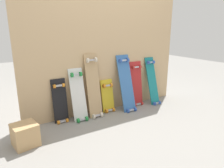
{
  "coord_description": "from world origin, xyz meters",
  "views": [
    {
      "loc": [
        -1.55,
        -2.62,
        1.27
      ],
      "look_at": [
        0.0,
        -0.07,
        0.44
      ],
      "focal_mm": 32.81,
      "sensor_mm": 36.0,
      "label": 1
    }
  ],
  "objects_px": {
    "skateboard_natural": "(94,88)",
    "skateboard_red": "(136,86)",
    "skateboard_blue": "(127,85)",
    "wooden_crate": "(25,135)",
    "skateboard_black": "(60,103)",
    "skateboard_teal": "(153,83)",
    "skateboard_white": "(79,97)",
    "skateboard_yellow": "(108,98)"
  },
  "relations": [
    {
      "from": "skateboard_white",
      "to": "skateboard_blue",
      "type": "xyz_separation_m",
      "value": [
        0.79,
        -0.04,
        0.06
      ]
    },
    {
      "from": "skateboard_yellow",
      "to": "wooden_crate",
      "type": "xyz_separation_m",
      "value": [
        -1.28,
        -0.37,
        -0.09
      ]
    },
    {
      "from": "skateboard_red",
      "to": "skateboard_teal",
      "type": "height_order",
      "value": "skateboard_teal"
    },
    {
      "from": "skateboard_white",
      "to": "skateboard_black",
      "type": "bearing_deg",
      "value": 167.21
    },
    {
      "from": "wooden_crate",
      "to": "skateboard_black",
      "type": "bearing_deg",
      "value": 36.25
    },
    {
      "from": "skateboard_natural",
      "to": "skateboard_yellow",
      "type": "distance_m",
      "value": 0.34
    },
    {
      "from": "skateboard_black",
      "to": "skateboard_natural",
      "type": "distance_m",
      "value": 0.52
    },
    {
      "from": "skateboard_white",
      "to": "skateboard_natural",
      "type": "distance_m",
      "value": 0.26
    },
    {
      "from": "skateboard_blue",
      "to": "skateboard_teal",
      "type": "relative_size",
      "value": 1.09
    },
    {
      "from": "skateboard_natural",
      "to": "skateboard_red",
      "type": "relative_size",
      "value": 1.22
    },
    {
      "from": "skateboard_teal",
      "to": "wooden_crate",
      "type": "height_order",
      "value": "skateboard_teal"
    },
    {
      "from": "skateboard_yellow",
      "to": "skateboard_teal",
      "type": "relative_size",
      "value": 0.66
    },
    {
      "from": "skateboard_natural",
      "to": "skateboard_blue",
      "type": "bearing_deg",
      "value": -4.5
    },
    {
      "from": "skateboard_yellow",
      "to": "skateboard_teal",
      "type": "height_order",
      "value": "skateboard_teal"
    },
    {
      "from": "skateboard_yellow",
      "to": "skateboard_blue",
      "type": "bearing_deg",
      "value": -16.15
    },
    {
      "from": "skateboard_blue",
      "to": "skateboard_black",
      "type": "bearing_deg",
      "value": 174.74
    },
    {
      "from": "skateboard_black",
      "to": "skateboard_white",
      "type": "xyz_separation_m",
      "value": [
        0.25,
        -0.06,
        0.06
      ]
    },
    {
      "from": "skateboard_black",
      "to": "skateboard_yellow",
      "type": "xyz_separation_m",
      "value": [
        0.75,
        -0.01,
        -0.05
      ]
    },
    {
      "from": "skateboard_white",
      "to": "skateboard_yellow",
      "type": "bearing_deg",
      "value": 5.13
    },
    {
      "from": "skateboard_natural",
      "to": "skateboard_yellow",
      "type": "bearing_deg",
      "value": 8.92
    },
    {
      "from": "skateboard_white",
      "to": "skateboard_teal",
      "type": "relative_size",
      "value": 0.93
    },
    {
      "from": "skateboard_white",
      "to": "skateboard_teal",
      "type": "height_order",
      "value": "skateboard_teal"
    },
    {
      "from": "skateboard_black",
      "to": "skateboard_teal",
      "type": "height_order",
      "value": "skateboard_teal"
    },
    {
      "from": "skateboard_natural",
      "to": "skateboard_red",
      "type": "xyz_separation_m",
      "value": [
        0.81,
        0.04,
        -0.09
      ]
    },
    {
      "from": "skateboard_teal",
      "to": "wooden_crate",
      "type": "xyz_separation_m",
      "value": [
        -2.12,
        -0.3,
        -0.23
      ]
    },
    {
      "from": "skateboard_blue",
      "to": "wooden_crate",
      "type": "xyz_separation_m",
      "value": [
        -1.57,
        -0.29,
        -0.27
      ]
    },
    {
      "from": "skateboard_black",
      "to": "wooden_crate",
      "type": "xyz_separation_m",
      "value": [
        -0.53,
        -0.39,
        -0.14
      ]
    },
    {
      "from": "skateboard_yellow",
      "to": "skateboard_black",
      "type": "bearing_deg",
      "value": 179.12
    },
    {
      "from": "skateboard_white",
      "to": "skateboard_teal",
      "type": "bearing_deg",
      "value": -1.21
    },
    {
      "from": "wooden_crate",
      "to": "skateboard_teal",
      "type": "bearing_deg",
      "value": 8.07
    },
    {
      "from": "skateboard_teal",
      "to": "skateboard_yellow",
      "type": "bearing_deg",
      "value": 175.04
    },
    {
      "from": "skateboard_red",
      "to": "skateboard_teal",
      "type": "xyz_separation_m",
      "value": [
        0.29,
        -0.07,
        0.02
      ]
    },
    {
      "from": "skateboard_blue",
      "to": "wooden_crate",
      "type": "bearing_deg",
      "value": -169.51
    },
    {
      "from": "skateboard_natural",
      "to": "wooden_crate",
      "type": "distance_m",
      "value": 1.11
    },
    {
      "from": "skateboard_black",
      "to": "wooden_crate",
      "type": "relative_size",
      "value": 2.68
    },
    {
      "from": "skateboard_natural",
      "to": "skateboard_red",
      "type": "distance_m",
      "value": 0.82
    },
    {
      "from": "skateboard_red",
      "to": "skateboard_blue",
      "type": "bearing_deg",
      "value": -161.93
    },
    {
      "from": "skateboard_blue",
      "to": "skateboard_red",
      "type": "distance_m",
      "value": 0.28
    },
    {
      "from": "wooden_crate",
      "to": "skateboard_red",
      "type": "bearing_deg",
      "value": 11.6
    },
    {
      "from": "skateboard_black",
      "to": "wooden_crate",
      "type": "distance_m",
      "value": 0.67
    },
    {
      "from": "skateboard_white",
      "to": "skateboard_red",
      "type": "relative_size",
      "value": 0.99
    },
    {
      "from": "skateboard_black",
      "to": "skateboard_blue",
      "type": "relative_size",
      "value": 0.73
    }
  ]
}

